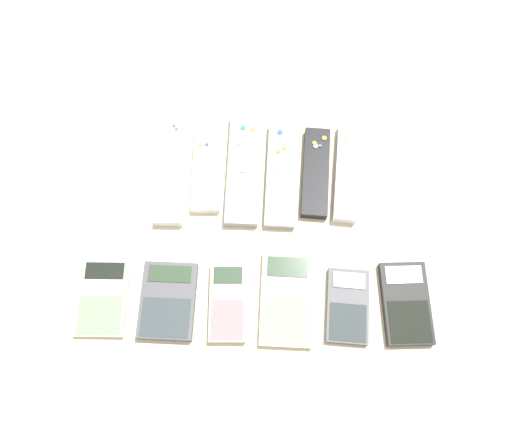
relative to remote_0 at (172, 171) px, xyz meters
name	(u,v)px	position (x,y,z in m)	size (l,w,h in m)	color
ground_plane	(255,243)	(0.16, -0.13, -0.01)	(3.00, 3.00, 0.00)	beige
remote_0	(172,171)	(0.00, 0.00, 0.00)	(0.05, 0.21, 0.02)	white
remote_1	(207,167)	(0.06, 0.01, 0.00)	(0.06, 0.17, 0.02)	white
remote_2	(244,170)	(0.13, 0.01, 0.00)	(0.06, 0.22, 0.02)	gray
remote_3	(281,175)	(0.20, 0.00, 0.00)	(0.06, 0.20, 0.02)	gray
remote_4	(316,172)	(0.26, 0.01, 0.00)	(0.05, 0.18, 0.02)	black
remote_5	(346,173)	(0.32, 0.01, 0.00)	(0.05, 0.19, 0.02)	silver
calculator_0	(103,297)	(-0.10, -0.24, 0.00)	(0.09, 0.13, 0.01)	beige
calculator_1	(168,301)	(0.02, -0.24, 0.00)	(0.09, 0.13, 0.02)	#4C4C51
calculator_2	(228,302)	(0.11, -0.24, 0.00)	(0.06, 0.13, 0.02)	beige
calculator_3	(286,299)	(0.21, -0.23, 0.00)	(0.09, 0.16, 0.02)	beige
calculator_4	(348,306)	(0.31, -0.23, 0.00)	(0.07, 0.13, 0.02)	#4C4C51
calculator_5	(406,303)	(0.41, -0.23, 0.00)	(0.08, 0.14, 0.02)	black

